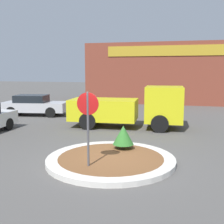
{
  "coord_description": "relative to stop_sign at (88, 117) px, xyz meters",
  "views": [
    {
      "loc": [
        2.3,
        -8.91,
        3.1
      ],
      "look_at": [
        -0.57,
        2.42,
        1.35
      ],
      "focal_mm": 45.0,
      "sensor_mm": 36.0,
      "label": 1
    }
  ],
  "objects": [
    {
      "name": "ground_plane",
      "position": [
        0.45,
        1.01,
        -1.7
      ],
      "size": [
        120.0,
        120.0,
        0.0
      ],
      "primitive_type": "plane",
      "color": "#514F4C"
    },
    {
      "name": "traffic_island",
      "position": [
        0.45,
        1.01,
        -1.61
      ],
      "size": [
        4.37,
        4.37,
        0.17
      ],
      "color": "beige",
      "rests_on": "ground_plane"
    },
    {
      "name": "stop_sign",
      "position": [
        0.0,
        0.0,
        0.0
      ],
      "size": [
        0.68,
        0.07,
        2.46
      ],
      "color": "#4C4C51",
      "rests_on": "ground_plane"
    },
    {
      "name": "island_shrub",
      "position": [
        0.64,
        2.14,
        -1.0
      ],
      "size": [
        0.79,
        0.79,
        0.88
      ],
      "color": "brown",
      "rests_on": "traffic_island"
    },
    {
      "name": "utility_truck",
      "position": [
        0.04,
        6.86,
        -0.6
      ],
      "size": [
        6.13,
        2.37,
        2.25
      ],
      "rotation": [
        0.0,
        0.0,
        0.06
      ],
      "color": "gold",
      "rests_on": "ground_plane"
    },
    {
      "name": "storefront_building",
      "position": [
        1.29,
        20.48,
        1.1
      ],
      "size": [
        15.2,
        6.07,
        5.59
      ],
      "color": "brown",
      "rests_on": "ground_plane"
    },
    {
      "name": "parked_sedan_silver",
      "position": [
        -7.17,
        9.38,
        -0.97
      ],
      "size": [
        4.57,
        2.36,
        1.41
      ],
      "rotation": [
        0.0,
        0.0,
        0.15
      ],
      "color": "#B7B7BC",
      "rests_on": "ground_plane"
    }
  ]
}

